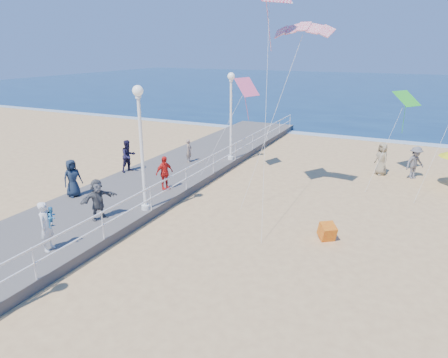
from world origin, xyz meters
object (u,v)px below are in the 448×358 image
at_px(woman_holding_toddler, 47,226).
at_px(spectator_7, 128,156).
at_px(spectator_6, 189,151).
at_px(beach_walker_a, 415,163).
at_px(lamp_post_far, 231,107).
at_px(spectator_4, 72,178).
at_px(spectator_3, 164,173).
at_px(box_kite, 327,233).
at_px(toddler_held, 52,217).
at_px(spectator_5, 98,199).
at_px(lamp_post_mid, 141,136).
at_px(beach_walker_c, 382,159).

xyz_separation_m(woman_holding_toddler, spectator_7, (-3.32, 8.66, 0.01)).
bearing_deg(spectator_6, beach_walker_a, -83.66).
distance_m(lamp_post_far, spectator_4, 10.24).
relative_size(spectator_3, box_kite, 2.83).
distance_m(toddler_held, spectator_7, 9.20).
distance_m(toddler_held, spectator_3, 6.86).
height_order(beach_walker_a, box_kite, beach_walker_a).
relative_size(lamp_post_far, spectator_5, 3.11).
height_order(lamp_post_mid, woman_holding_toddler, lamp_post_mid).
xyz_separation_m(woman_holding_toddler, spectator_4, (-3.18, 4.33, 0.00)).
height_order(lamp_post_mid, toddler_held, lamp_post_mid).
relative_size(spectator_5, spectator_6, 1.21).
relative_size(lamp_post_mid, spectator_5, 3.11).
height_order(beach_walker_a, beach_walker_c, beach_walker_c).
distance_m(spectator_7, box_kite, 12.21).
distance_m(spectator_3, spectator_5, 4.21).
bearing_deg(spectator_4, spectator_3, -30.95).
bearing_deg(beach_walker_c, lamp_post_mid, -79.13).
xyz_separation_m(spectator_4, beach_walker_a, (14.53, 11.22, -0.37)).
distance_m(woman_holding_toddler, toddler_held, 0.39).
bearing_deg(woman_holding_toddler, spectator_7, 4.77).
xyz_separation_m(spectator_4, spectator_5, (2.90, -1.51, -0.04)).
height_order(spectator_4, spectator_7, spectator_7).
distance_m(toddler_held, spectator_6, 11.77).
xyz_separation_m(lamp_post_mid, spectator_3, (-0.66, 2.55, -2.41)).
bearing_deg(lamp_post_far, box_kite, -45.46).
xyz_separation_m(beach_walker_c, box_kite, (-1.10, -9.81, -0.65)).
bearing_deg(spectator_3, lamp_post_mid, -144.67).
height_order(lamp_post_far, spectator_4, lamp_post_far).
height_order(spectator_7, beach_walker_c, spectator_7).
height_order(lamp_post_mid, box_kite, lamp_post_mid).
bearing_deg(beach_walker_a, lamp_post_mid, -179.18).
bearing_deg(box_kite, spectator_3, 134.77).
bearing_deg(spectator_5, spectator_3, 14.43).
relative_size(lamp_post_far, spectator_7, 2.94).
bearing_deg(beach_walker_c, toddler_held, -72.39).
xyz_separation_m(lamp_post_mid, toddler_held, (-0.70, -4.30, -2.04)).
bearing_deg(box_kite, woman_holding_toddler, 177.57).
bearing_deg(spectator_4, spectator_6, 6.08).
bearing_deg(lamp_post_mid, spectator_7, 134.71).
xyz_separation_m(spectator_3, spectator_5, (-0.47, -4.18, 0.00)).
distance_m(spectator_6, box_kite, 11.51).
xyz_separation_m(woman_holding_toddler, beach_walker_c, (9.58, 15.50, -0.35)).
bearing_deg(toddler_held, woman_holding_toddler, 118.80).
height_order(lamp_post_far, woman_holding_toddler, lamp_post_far).
bearing_deg(beach_walker_a, spectator_5, -178.19).
distance_m(toddler_held, beach_walker_c, 18.03).
xyz_separation_m(woman_holding_toddler, spectator_6, (-1.22, 11.83, -0.19)).
distance_m(lamp_post_far, woman_holding_toddler, 13.68).
height_order(toddler_held, spectator_6, toddler_held).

